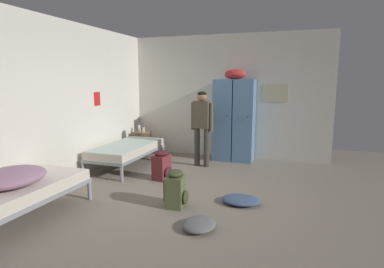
{
  "coord_description": "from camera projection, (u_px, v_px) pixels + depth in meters",
  "views": [
    {
      "loc": [
        1.68,
        -4.63,
        1.83
      ],
      "look_at": [
        0.0,
        0.28,
        0.95
      ],
      "focal_mm": 29.76,
      "sensor_mm": 36.0,
      "label": 1
    }
  ],
  "objects": [
    {
      "name": "backpack_maroon",
      "position": [
        162.0,
        166.0,
        5.9
      ],
      "size": [
        0.37,
        0.35,
        0.55
      ],
      "color": "maroon",
      "rests_on": "ground_plane"
    },
    {
      "name": "ground_plane",
      "position": [
        186.0,
        194.0,
        5.16
      ],
      "size": [
        8.89,
        8.89,
        0.0
      ],
      "primitive_type": "plane",
      "color": "gray"
    },
    {
      "name": "clothes_pile_denim",
      "position": [
        241.0,
        200.0,
        4.77
      ],
      "size": [
        0.58,
        0.46,
        0.11
      ],
      "color": "#42567A",
      "rests_on": "ground_plane"
    },
    {
      "name": "clothes_pile_grey",
      "position": [
        199.0,
        224.0,
        3.95
      ],
      "size": [
        0.41,
        0.48,
        0.12
      ],
      "color": "slate",
      "rests_on": "ground_plane"
    },
    {
      "name": "water_bottle",
      "position": [
        139.0,
        128.0,
        7.9
      ],
      "size": [
        0.07,
        0.07,
        0.19
      ],
      "color": "white",
      "rests_on": "shelf_unit"
    },
    {
      "name": "person_traveler",
      "position": [
        202.0,
        122.0,
        6.71
      ],
      "size": [
        0.5,
        0.24,
        1.6
      ],
      "color": "#3D3833",
      "rests_on": "ground_plane"
    },
    {
      "name": "bedding_heap",
      "position": [
        12.0,
        177.0,
        4.07
      ],
      "size": [
        0.75,
        0.9,
        0.23
      ],
      "color": "gray",
      "rests_on": "bed_left_front"
    },
    {
      "name": "shelf_unit",
      "position": [
        142.0,
        141.0,
        7.9
      ],
      "size": [
        0.38,
        0.3,
        0.57
      ],
      "color": "brown",
      "rests_on": "ground_plane"
    },
    {
      "name": "lotion_bottle",
      "position": [
        143.0,
        129.0,
        7.8
      ],
      "size": [
        0.05,
        0.05,
        0.16
      ],
      "color": "beige",
      "rests_on": "shelf_unit"
    },
    {
      "name": "backpack_olive",
      "position": [
        176.0,
        189.0,
        4.63
      ],
      "size": [
        0.36,
        0.35,
        0.55
      ],
      "color": "#566038",
      "rests_on": "ground_plane"
    },
    {
      "name": "locker_bank",
      "position": [
        234.0,
        118.0,
        7.24
      ],
      "size": [
        0.9,
        0.55,
        2.07
      ],
      "color": "#5B84B2",
      "rests_on": "ground_plane"
    },
    {
      "name": "room_backdrop",
      "position": [
        150.0,
        99.0,
        6.53
      ],
      "size": [
        4.75,
        5.62,
        2.88
      ],
      "color": "silver",
      "rests_on": "ground_plane"
    },
    {
      "name": "bed_left_front",
      "position": [
        18.0,
        192.0,
        4.15
      ],
      "size": [
        0.9,
        1.9,
        0.49
      ],
      "color": "gray",
      "rests_on": "ground_plane"
    },
    {
      "name": "bed_left_rear",
      "position": [
        127.0,
        149.0,
        6.75
      ],
      "size": [
        0.9,
        1.9,
        0.49
      ],
      "color": "gray",
      "rests_on": "ground_plane"
    }
  ]
}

